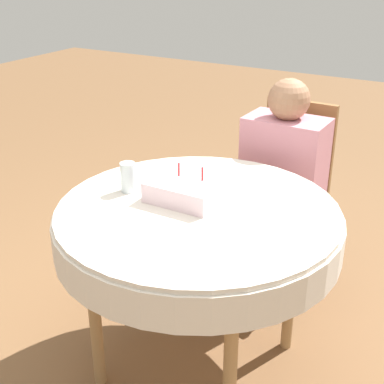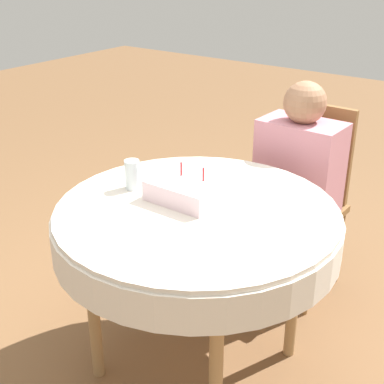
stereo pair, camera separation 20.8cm
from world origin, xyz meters
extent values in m
plane|color=brown|center=(0.00, 0.00, 0.00)|extent=(12.00, 12.00, 0.00)
cylinder|color=silver|center=(0.00, 0.00, 0.77)|extent=(1.10, 1.10, 0.02)
cylinder|color=silver|center=(0.00, 0.00, 0.69)|extent=(1.12, 1.12, 0.14)
cylinder|color=#A37A4C|center=(-0.30, -0.30, 0.38)|extent=(0.05, 0.05, 0.76)
cylinder|color=#A37A4C|center=(0.30, -0.30, 0.38)|extent=(0.05, 0.05, 0.76)
cylinder|color=#A37A4C|center=(-0.30, 0.30, 0.38)|extent=(0.05, 0.05, 0.76)
cylinder|color=#A37A4C|center=(0.30, 0.30, 0.38)|extent=(0.05, 0.05, 0.76)
cube|color=brown|center=(0.05, 0.80, 0.45)|extent=(0.43, 0.43, 0.04)
cube|color=brown|center=(0.06, 1.00, 0.72)|extent=(0.38, 0.04, 0.51)
cylinder|color=brown|center=(-0.14, 0.62, 0.21)|extent=(0.04, 0.04, 0.43)
cylinder|color=brown|center=(0.23, 0.61, 0.21)|extent=(0.04, 0.04, 0.43)
cylinder|color=brown|center=(-0.13, 0.99, 0.21)|extent=(0.04, 0.04, 0.43)
cylinder|color=brown|center=(0.24, 0.98, 0.21)|extent=(0.04, 0.04, 0.43)
cylinder|color=#9E7051|center=(-0.05, 0.64, 0.23)|extent=(0.09, 0.09, 0.46)
cylinder|color=#9E7051|center=(0.15, 0.63, 0.23)|extent=(0.09, 0.09, 0.46)
cube|color=#C67F8E|center=(0.05, 0.80, 0.70)|extent=(0.41, 0.25, 0.47)
sphere|color=#9E7051|center=(0.05, 0.80, 1.03)|extent=(0.21, 0.21, 0.21)
cube|color=silver|center=(-0.08, 0.07, 0.82)|extent=(0.28, 0.28, 0.08)
cylinder|color=red|center=(-0.02, 0.07, 0.89)|extent=(0.01, 0.01, 0.06)
cylinder|color=red|center=(-0.13, 0.07, 0.89)|extent=(0.01, 0.01, 0.06)
cylinder|color=silver|center=(-0.32, -0.01, 0.84)|extent=(0.06, 0.06, 0.12)
camera|label=1|loc=(0.91, -1.62, 1.70)|focal=50.00mm
camera|label=2|loc=(1.08, -1.50, 1.70)|focal=50.00mm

